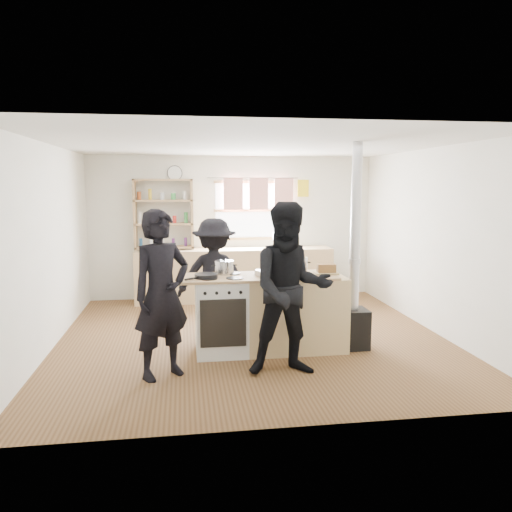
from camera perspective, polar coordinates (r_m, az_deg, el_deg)
name	(u,v)px	position (r m, az deg, el deg)	size (l,w,h in m)	color
ground	(252,338)	(6.68, -0.43, -9.31)	(5.00, 5.00, 0.01)	brown
back_counter	(235,274)	(8.72, -2.45, -2.11)	(3.40, 0.55, 0.90)	tan
shelving_unit	(164,214)	(8.68, -10.51, 4.78)	(1.00, 0.28, 1.20)	tan
thermos	(275,240)	(8.74, 2.23, 1.80)	(0.10, 0.10, 0.27)	silver
cooking_island	(270,313)	(6.05, 1.65, -6.53)	(1.97, 0.64, 0.93)	white
skillet_greens	(206,276)	(5.79, -5.71, -2.25)	(0.38, 0.38, 0.05)	black
roast_tray	(272,272)	(5.93, 1.86, -1.88)	(0.41, 0.32, 0.06)	silver
stockpot_stove	(224,267)	(6.02, -3.66, -1.30)	(0.23, 0.23, 0.19)	#B3B3B6
stockpot_counter	(295,265)	(6.05, 4.51, -1.08)	(0.31, 0.31, 0.23)	#B7B7BA
bread_board	(326,270)	(6.08, 8.04, -1.57)	(0.29, 0.22, 0.12)	tan
flue_heater	(354,296)	(6.23, 11.09, -4.49)	(0.35, 0.35, 2.50)	black
person_near_left	(162,295)	(5.24, -10.72, -4.35)	(0.64, 0.42, 1.76)	black
person_near_right	(291,289)	(5.24, 3.98, -3.83)	(0.89, 0.69, 1.83)	black
person_far	(214,276)	(6.71, -4.77, -2.35)	(1.01, 0.58, 1.56)	black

